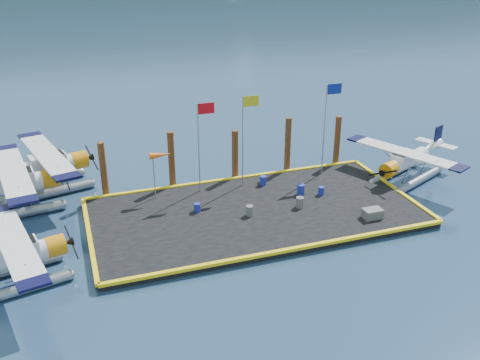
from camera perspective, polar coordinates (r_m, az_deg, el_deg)
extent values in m
plane|color=navy|center=(33.41, 1.61, -3.83)|extent=(4000.00, 4000.00, 0.00)
cube|color=black|center=(33.31, 1.61, -3.52)|extent=(20.00, 10.00, 0.40)
cylinder|color=gray|center=(30.07, -24.05, -8.98)|extent=(5.73, 1.84, 0.56)
cylinder|color=gray|center=(28.34, -23.34, -10.99)|extent=(5.73, 1.84, 0.56)
cylinder|color=silver|center=(28.57, -23.76, -7.77)|extent=(4.44, 1.97, 1.02)
cube|color=silver|center=(28.46, -22.77, -6.95)|extent=(2.22, 1.46, 0.84)
cube|color=black|center=(28.40, -22.28, -6.50)|extent=(1.49, 1.24, 0.51)
cylinder|color=orange|center=(28.85, -19.07, -6.65)|extent=(1.15, 1.26, 1.08)
cube|color=black|center=(28.98, -17.56, -6.28)|extent=(0.52, 2.03, 1.04)
cube|color=silver|center=(28.24, -22.92, -6.14)|extent=(3.24, 8.46, 0.11)
cube|color=black|center=(31.80, -24.26, -2.95)|extent=(1.55, 1.13, 0.12)
cube|color=black|center=(24.81, -21.17, -10.22)|extent=(1.55, 1.13, 0.12)
cylinder|color=gray|center=(37.78, -23.97, -2.05)|extent=(6.61, 1.64, 0.64)
cylinder|color=gray|center=(35.66, -23.61, -3.53)|extent=(6.61, 1.64, 0.64)
cylinder|color=silver|center=(36.15, -23.84, -0.67)|extent=(5.06, 1.91, 1.17)
cube|color=silver|center=(36.03, -22.94, 0.06)|extent=(2.49, 1.51, 0.96)
cube|color=black|center=(35.97, -22.50, 0.47)|extent=(1.64, 1.33, 0.58)
cylinder|color=orange|center=(36.33, -19.56, 0.16)|extent=(1.24, 1.38, 1.23)
cube|color=black|center=(36.44, -18.17, 0.43)|extent=(0.42, 2.35, 1.19)
cube|color=silver|center=(35.84, -23.08, 0.84)|extent=(3.04, 9.70, 0.13)
cube|color=black|center=(40.13, -23.80, 3.11)|extent=(1.72, 1.19, 0.14)
cube|color=black|center=(31.62, -22.15, -2.04)|extent=(1.72, 1.19, 0.14)
cylinder|color=gray|center=(39.84, -21.04, -0.23)|extent=(6.46, 2.22, 0.63)
cylinder|color=gray|center=(37.76, -20.21, -1.43)|extent=(6.46, 2.22, 0.63)
cylinder|color=silver|center=(38.30, -20.64, 1.18)|extent=(5.01, 2.33, 1.15)
cube|color=silver|center=(38.28, -19.81, 1.89)|extent=(2.52, 1.69, 0.94)
cube|color=black|center=(38.27, -19.41, 2.29)|extent=(1.70, 1.43, 0.58)
cylinder|color=orange|center=(38.88, -16.78, 2.06)|extent=(1.32, 1.44, 1.22)
cube|color=black|center=(39.11, -15.54, 2.34)|extent=(0.64, 2.28, 1.18)
cube|color=silver|center=(38.10, -19.92, 2.62)|extent=(3.86, 9.53, 0.13)
cube|color=black|center=(42.28, -21.49, 4.45)|extent=(1.76, 1.30, 0.14)
cube|color=black|center=(34.00, -17.98, 0.35)|extent=(1.76, 1.30, 0.14)
cylinder|color=gray|center=(39.68, 18.57, -0.01)|extent=(5.38, 2.89, 0.55)
cylinder|color=gray|center=(40.54, 16.10, 0.83)|extent=(5.38, 2.89, 0.55)
cylinder|color=silver|center=(39.49, 17.41, 1.98)|extent=(4.29, 2.71, 1.01)
cube|color=silver|center=(38.92, 17.06, 2.21)|extent=(2.25, 1.76, 0.82)
cube|color=black|center=(38.63, 16.89, 2.36)|extent=(1.57, 1.41, 0.50)
cylinder|color=orange|center=(37.54, 15.60, 1.06)|extent=(1.28, 1.35, 1.06)
cube|color=black|center=(36.92, 14.96, 0.73)|extent=(0.91, 1.87, 1.03)
cube|color=silver|center=(38.76, 17.14, 2.84)|extent=(4.72, 8.06, 0.11)
cube|color=black|center=(37.20, 22.35, 1.17)|extent=(1.59, 1.33, 0.12)
cube|color=black|center=(40.65, 12.37, 4.35)|extent=(1.59, 1.33, 0.12)
cube|color=black|center=(42.78, 20.37, 4.44)|extent=(0.96, 0.52, 1.56)
cube|color=silver|center=(42.89, 20.20, 3.66)|extent=(2.06, 3.17, 0.09)
cylinder|color=navy|center=(32.99, -4.59, -2.96)|extent=(0.39, 0.39, 0.56)
cylinder|color=#535358|center=(33.61, 6.39, -2.38)|extent=(0.48, 0.48, 0.68)
cylinder|color=navy|center=(35.31, 6.50, -1.02)|extent=(0.49, 0.49, 0.69)
cylinder|color=#535358|center=(32.44, 1.03, -3.29)|extent=(0.45, 0.45, 0.64)
cylinder|color=navy|center=(35.49, 8.65, -1.14)|extent=(0.39, 0.39, 0.55)
cylinder|color=navy|center=(36.52, 2.47, -0.05)|extent=(0.45, 0.45, 0.63)
cube|color=#535358|center=(33.16, 13.94, -3.48)|extent=(1.15, 0.76, 0.57)
cylinder|color=#93939B|center=(34.63, -4.42, 3.33)|extent=(0.08, 0.08, 6.00)
cube|color=red|center=(33.92, -3.66, 7.63)|extent=(1.10, 0.03, 0.70)
cylinder|color=#93939B|center=(35.41, 0.28, 4.05)|extent=(0.08, 0.08, 6.20)
cube|color=gold|center=(34.74, 1.16, 8.41)|extent=(1.10, 0.03, 0.70)
cylinder|color=#93939B|center=(37.65, 8.97, 5.23)|extent=(0.08, 0.08, 6.50)
cube|color=navy|center=(37.09, 10.03, 9.55)|extent=(1.10, 0.03, 0.70)
cylinder|color=#93939B|center=(34.64, -9.14, 0.40)|extent=(0.07, 0.07, 3.00)
cone|color=#FE640E|center=(34.18, -8.47, 2.66)|extent=(1.40, 0.44, 0.44)
cylinder|color=#441F13|center=(35.76, -14.34, 0.89)|extent=(0.44, 0.44, 4.00)
cylinder|color=#441F13|center=(36.25, -7.30, 1.96)|extent=(0.44, 0.44, 4.20)
cylinder|color=#441F13|center=(37.39, -0.53, 2.54)|extent=(0.44, 0.44, 3.80)
cylinder|color=#441F13|center=(38.67, 5.11, 3.58)|extent=(0.44, 0.44, 4.30)
cylinder|color=#441F13|center=(40.43, 10.31, 3.98)|extent=(0.44, 0.44, 4.00)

